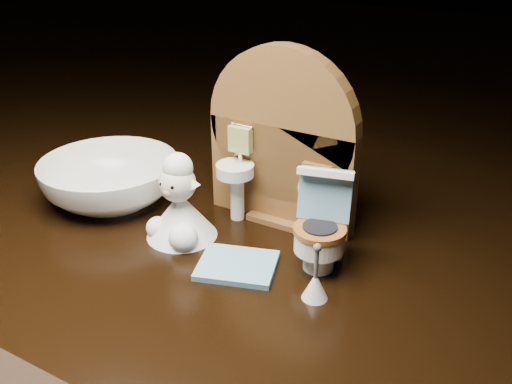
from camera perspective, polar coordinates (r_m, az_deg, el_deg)
backdrop_panel at (r=0.47m, az=2.49°, el=4.40°), size 0.13×0.05×0.15m
toy_toilet at (r=0.43m, az=6.61°, el=-3.86°), size 0.04×0.05×0.08m
bath_mat at (r=0.43m, az=-1.90°, el=-7.35°), size 0.07×0.06×0.00m
toilet_brush at (r=0.40m, az=5.94°, el=-9.15°), size 0.02×0.02×0.04m
plush_lamb at (r=0.46m, az=-7.68°, el=-1.65°), size 0.06×0.06×0.08m
ceramic_bowl at (r=0.54m, az=-14.38°, el=1.12°), size 0.16×0.16×0.04m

